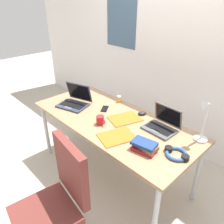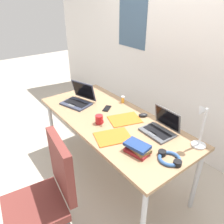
# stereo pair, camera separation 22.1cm
# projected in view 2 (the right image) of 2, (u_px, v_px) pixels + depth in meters

# --- Properties ---
(ground_plane) EXTENTS (12.00, 12.00, 0.00)m
(ground_plane) POSITION_uv_depth(u_px,v_px,m) (112.00, 173.00, 2.61)
(ground_plane) COLOR #B7AD9E
(wall_back) EXTENTS (6.00, 0.13, 2.60)m
(wall_back) POSITION_uv_depth(u_px,v_px,m) (187.00, 49.00, 2.57)
(wall_back) COLOR silver
(wall_back) RESTS_ON ground_plane
(desk) EXTENTS (1.80, 0.80, 0.74)m
(desk) POSITION_uv_depth(u_px,v_px,m) (112.00, 124.00, 2.28)
(desk) COLOR #9E7A56
(desk) RESTS_ON ground_plane
(desk_lamp) EXTENTS (0.12, 0.18, 0.40)m
(desk_lamp) POSITION_uv_depth(u_px,v_px,m) (200.00, 127.00, 1.75)
(desk_lamp) COLOR silver
(desk_lamp) RESTS_ON desk
(laptop_front_right) EXTENTS (0.30, 0.25, 0.22)m
(laptop_front_right) POSITION_uv_depth(u_px,v_px,m) (160.00, 128.00, 2.02)
(laptop_front_right) COLOR #515459
(laptop_front_right) RESTS_ON desk
(laptop_center) EXTENTS (0.39, 0.36, 0.24)m
(laptop_center) POSITION_uv_depth(u_px,v_px,m) (78.00, 100.00, 2.55)
(laptop_center) COLOR #33384C
(laptop_center) RESTS_ON desk
(computer_mouse) EXTENTS (0.10, 0.11, 0.03)m
(computer_mouse) POSITION_uv_depth(u_px,v_px,m) (143.00, 115.00, 2.29)
(computer_mouse) COLOR black
(computer_mouse) RESTS_ON desk
(cell_phone) EXTENTS (0.13, 0.15, 0.01)m
(cell_phone) POSITION_uv_depth(u_px,v_px,m) (107.00, 108.00, 2.44)
(cell_phone) COLOR black
(cell_phone) RESTS_ON desk
(headphones) EXTENTS (0.21, 0.18, 0.04)m
(headphones) POSITION_uv_depth(u_px,v_px,m) (169.00, 158.00, 1.69)
(headphones) COLOR #335999
(headphones) RESTS_ON desk
(pill_bottle) EXTENTS (0.04, 0.04, 0.08)m
(pill_bottle) POSITION_uv_depth(u_px,v_px,m) (123.00, 99.00, 2.57)
(pill_bottle) COLOR gold
(pill_bottle) RESTS_ON desk
(book_stack) EXTENTS (0.23, 0.17, 0.08)m
(book_stack) POSITION_uv_depth(u_px,v_px,m) (138.00, 148.00, 1.77)
(book_stack) COLOR maroon
(book_stack) RESTS_ON desk
(paper_folder_mid_desk) EXTENTS (0.32, 0.37, 0.01)m
(paper_folder_mid_desk) POSITION_uv_depth(u_px,v_px,m) (113.00, 137.00, 1.97)
(paper_folder_mid_desk) COLOR orange
(paper_folder_mid_desk) RESTS_ON desk
(paper_folder_back_left) EXTENTS (0.32, 0.37, 0.01)m
(paper_folder_back_left) POSITION_uv_depth(u_px,v_px,m) (125.00, 119.00, 2.24)
(paper_folder_back_left) COLOR orange
(paper_folder_back_left) RESTS_ON desk
(coffee_mug) EXTENTS (0.11, 0.08, 0.09)m
(coffee_mug) POSITION_uv_depth(u_px,v_px,m) (99.00, 119.00, 2.16)
(coffee_mug) COLOR #B21E23
(coffee_mug) RESTS_ON desk
(office_chair) EXTENTS (0.52, 0.56, 0.97)m
(office_chair) POSITION_uv_depth(u_px,v_px,m) (45.00, 206.00, 1.74)
(office_chair) COLOR black
(office_chair) RESTS_ON ground_plane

